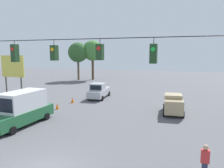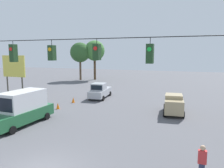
# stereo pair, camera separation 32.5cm
# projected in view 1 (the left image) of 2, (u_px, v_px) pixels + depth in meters

# --- Properties ---
(overhead_signal_span) EXTENTS (19.52, 0.38, 7.73)m
(overhead_signal_span) POSITION_uv_depth(u_px,v_px,m) (53.00, 75.00, 11.98)
(overhead_signal_span) COLOR #4C473D
(overhead_signal_span) RESTS_ON ground_plane
(box_truck_green_parked_shoulder) EXTENTS (2.62, 6.29, 2.90)m
(box_truck_green_parked_shoulder) POSITION_uv_depth(u_px,v_px,m) (22.00, 108.00, 18.81)
(box_truck_green_parked_shoulder) COLOR #236038
(box_truck_green_parked_shoulder) RESTS_ON ground_plane
(sedan_tan_oncoming_far) EXTENTS (2.34, 4.37, 2.01)m
(sedan_tan_oncoming_far) POSITION_uv_depth(u_px,v_px,m) (173.00, 103.00, 22.43)
(sedan_tan_oncoming_far) COLOR tan
(sedan_tan_oncoming_far) RESTS_ON ground_plane
(pickup_truck_silver_withflow_far) EXTENTS (2.50, 5.50, 2.12)m
(pickup_truck_silver_withflow_far) POSITION_uv_depth(u_px,v_px,m) (99.00, 91.00, 30.20)
(pickup_truck_silver_withflow_far) COLOR #A8AAB2
(pickup_truck_silver_withflow_far) RESTS_ON ground_plane
(traffic_cone_nearest) EXTENTS (0.39, 0.39, 0.70)m
(traffic_cone_nearest) POSITION_uv_depth(u_px,v_px,m) (13.00, 123.00, 18.29)
(traffic_cone_nearest) COLOR orange
(traffic_cone_nearest) RESTS_ON ground_plane
(traffic_cone_second) EXTENTS (0.39, 0.39, 0.70)m
(traffic_cone_second) POSITION_uv_depth(u_px,v_px,m) (39.00, 113.00, 21.33)
(traffic_cone_second) COLOR orange
(traffic_cone_second) RESTS_ON ground_plane
(traffic_cone_third) EXTENTS (0.39, 0.39, 0.70)m
(traffic_cone_third) POSITION_uv_depth(u_px,v_px,m) (57.00, 106.00, 24.21)
(traffic_cone_third) COLOR orange
(traffic_cone_third) RESTS_ON ground_plane
(traffic_cone_fourth) EXTENTS (0.39, 0.39, 0.70)m
(traffic_cone_fourth) POSITION_uv_depth(u_px,v_px,m) (72.00, 100.00, 27.33)
(traffic_cone_fourth) COLOR orange
(traffic_cone_fourth) RESTS_ON ground_plane
(roadside_billboard) EXTENTS (3.02, 0.16, 5.93)m
(roadside_billboard) POSITION_uv_depth(u_px,v_px,m) (13.00, 71.00, 24.07)
(roadside_billboard) COLOR #4C473D
(roadside_billboard) RESTS_ON ground_plane
(pedestrian) EXTENTS (0.40, 0.28, 1.76)m
(pedestrian) POSITION_uv_depth(u_px,v_px,m) (205.00, 162.00, 10.66)
(pedestrian) COLOR #2D334C
(pedestrian) RESTS_ON ground_plane
(tree_horizon_left) EXTENTS (4.71, 4.71, 9.14)m
(tree_horizon_left) POSITION_uv_depth(u_px,v_px,m) (93.00, 51.00, 50.71)
(tree_horizon_left) COLOR #4C3823
(tree_horizon_left) RESTS_ON ground_plane
(tree_horizon_right) EXTENTS (4.54, 4.54, 8.64)m
(tree_horizon_right) POSITION_uv_depth(u_px,v_px,m) (78.00, 53.00, 49.97)
(tree_horizon_right) COLOR brown
(tree_horizon_right) RESTS_ON ground_plane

